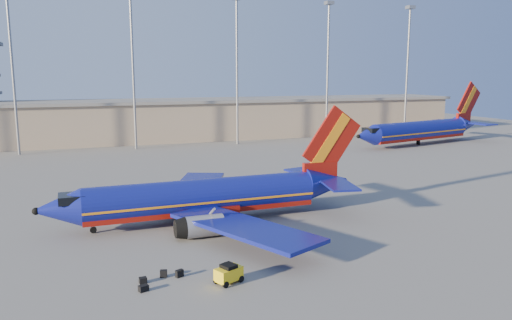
% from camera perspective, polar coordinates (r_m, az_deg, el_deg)
% --- Properties ---
extents(ground, '(220.00, 220.00, 0.00)m').
position_cam_1_polar(ground, '(53.09, -2.27, -5.35)').
color(ground, slate).
rests_on(ground, ground).
extents(terminal_building, '(122.00, 16.00, 8.50)m').
position_cam_1_polar(terminal_building, '(110.26, -6.55, 4.76)').
color(terminal_building, '#9C886B').
rests_on(terminal_building, ground).
extents(light_mast_row, '(101.60, 1.60, 28.65)m').
position_cam_1_polar(light_mast_row, '(97.11, -7.94, 11.88)').
color(light_mast_row, gray).
rests_on(light_mast_row, ground).
extents(aircraft_main, '(31.71, 30.53, 10.74)m').
position_cam_1_polar(aircraft_main, '(47.71, -5.27, -4.27)').
color(aircraft_main, navy).
rests_on(aircraft_main, ground).
extents(aircraft_second, '(35.87, 16.28, 12.33)m').
position_cam_1_polar(aircraft_second, '(104.80, 18.43, 3.24)').
color(aircraft_second, navy).
rests_on(aircraft_second, ground).
extents(baggage_tug, '(2.11, 1.76, 1.31)m').
position_cam_1_polar(baggage_tug, '(34.31, -3.14, -12.80)').
color(baggage_tug, yellow).
rests_on(baggage_tug, ground).
extents(luggage_pile, '(3.30, 2.34, 0.51)m').
position_cam_1_polar(luggage_pile, '(35.15, -11.24, -13.22)').
color(luggage_pile, black).
rests_on(luggage_pile, ground).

